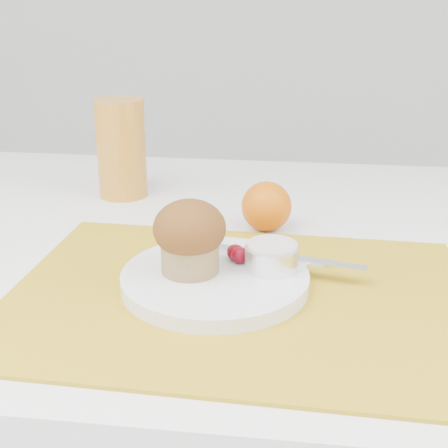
# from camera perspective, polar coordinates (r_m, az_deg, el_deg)

# --- Properties ---
(placemat) EXTENTS (0.52, 0.39, 0.00)m
(placemat) POSITION_cam_1_polar(r_m,az_deg,el_deg) (0.70, 1.17, -6.59)
(placemat) COLOR gold
(placemat) RESTS_ON table
(plate) EXTENTS (0.22, 0.22, 0.02)m
(plate) POSITION_cam_1_polar(r_m,az_deg,el_deg) (0.71, -0.83, -5.09)
(plate) COLOR white
(plate) RESTS_ON placemat
(ramekin) EXTENTS (0.07, 0.07, 0.03)m
(ramekin) POSITION_cam_1_polar(r_m,az_deg,el_deg) (0.72, 4.39, -3.08)
(ramekin) COLOR silver
(ramekin) RESTS_ON plate
(cream) EXTENTS (0.07, 0.07, 0.01)m
(cream) POSITION_cam_1_polar(r_m,az_deg,el_deg) (0.71, 4.42, -2.06)
(cream) COLOR beige
(cream) RESTS_ON ramekin
(raspberry_near) EXTENTS (0.02, 0.02, 0.02)m
(raspberry_near) POSITION_cam_1_polar(r_m,az_deg,el_deg) (0.74, 1.03, -2.57)
(raspberry_near) COLOR #560208
(raspberry_near) RESTS_ON plate
(raspberry_far) EXTENTS (0.02, 0.02, 0.02)m
(raspberry_far) POSITION_cam_1_polar(r_m,az_deg,el_deg) (0.73, 1.44, -2.86)
(raspberry_far) COLOR #53020D
(raspberry_far) RESTS_ON plate
(butter_knife) EXTENTS (0.18, 0.06, 0.00)m
(butter_knife) POSITION_cam_1_polar(r_m,az_deg,el_deg) (0.74, 5.87, -3.12)
(butter_knife) COLOR white
(butter_knife) RESTS_ON plate
(orange) EXTENTS (0.07, 0.07, 0.07)m
(orange) POSITION_cam_1_polar(r_m,az_deg,el_deg) (0.88, 3.90, 1.61)
(orange) COLOR #D76407
(orange) RESTS_ON table
(juice_glass) EXTENTS (0.10, 0.10, 0.16)m
(juice_glass) POSITION_cam_1_polar(r_m,az_deg,el_deg) (1.02, -9.37, 6.83)
(juice_glass) COLOR orange
(juice_glass) RESTS_ON table
(muffin) EXTENTS (0.08, 0.08, 0.08)m
(muffin) POSITION_cam_1_polar(r_m,az_deg,el_deg) (0.70, -3.16, -1.08)
(muffin) COLOR #977A49
(muffin) RESTS_ON plate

